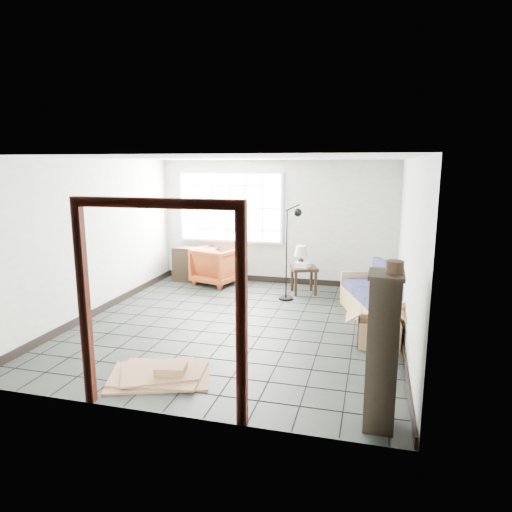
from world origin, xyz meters
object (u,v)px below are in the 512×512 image
(futon_sofa, at_px, (382,301))
(side_table, at_px, (304,271))
(tall_shelf, at_px, (382,350))
(armchair, at_px, (217,264))

(futon_sofa, height_order, side_table, futon_sofa)
(futon_sofa, xyz_separation_m, side_table, (-1.49, 1.23, 0.13))
(side_table, relative_size, tall_shelf, 0.41)
(futon_sofa, height_order, tall_shelf, tall_shelf)
(armchair, relative_size, side_table, 1.39)
(side_table, bearing_deg, armchair, 171.86)
(tall_shelf, bearing_deg, side_table, 109.35)
(armchair, xyz_separation_m, tall_shelf, (3.33, -4.71, 0.34))
(armchair, xyz_separation_m, side_table, (1.90, -0.27, 0.01))
(side_table, bearing_deg, futon_sofa, -39.54)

